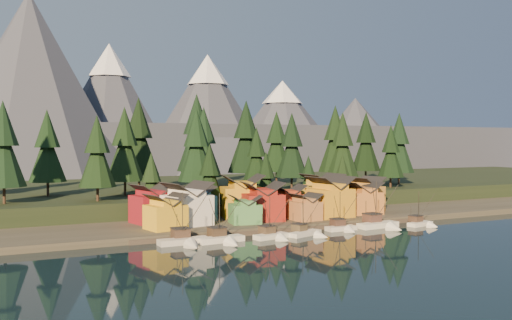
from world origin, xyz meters
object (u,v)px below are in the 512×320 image
house_front_1 (187,203)px  house_back_0 (152,202)px  house_front_0 (165,211)px  boat_2 (274,230)px  boat_3 (309,228)px  boat_1 (223,233)px  boat_5 (382,219)px  boat_4 (343,222)px  house_back_1 (199,202)px  boat_0 (186,234)px  boat_6 (423,219)px

house_front_1 → house_back_0: size_ratio=1.11×
house_front_0 → house_front_1: 7.62m
boat_2 → boat_3: 8.95m
boat_1 → house_front_1: bearing=90.5°
boat_3 → boat_5: bearing=-15.7°
boat_2 → boat_4: (20.29, 2.60, 0.04)m
boat_4 → house_front_1: house_front_1 is taller
boat_1 → house_front_1: house_front_1 is taller
boat_1 → boat_3: bearing=-6.5°
boat_4 → house_back_1: house_back_1 is taller
boat_0 → house_front_0: size_ratio=1.29×
boat_5 → house_front_0: 52.97m
house_front_0 → boat_2: bearing=-47.8°
boat_0 → house_back_1: size_ratio=1.37×
boat_3 → boat_4: boat_4 is taller
boat_1 → house_back_0: bearing=103.1°
boat_0 → house_front_0: 13.56m
house_back_0 → boat_5: bearing=-38.3°
boat_4 → boat_6: 22.56m
boat_4 → house_back_0: size_ratio=1.00×
boat_3 → house_front_0: 32.85m
boat_5 → house_front_1: bearing=153.9°
boat_2 → boat_6: bearing=-11.2°
boat_2 → boat_4: boat_2 is taller
boat_3 → boat_5: 22.32m
boat_1 → house_front_0: boat_1 is taller
boat_6 → boat_0: bearing=166.6°
boat_6 → boat_1: bearing=167.7°
boat_2 → house_front_0: house_front_0 is taller
house_back_1 → boat_4: bearing=-32.1°
house_back_1 → boat_0: bearing=-108.2°
boat_5 → house_back_1: size_ratio=1.46×
boat_2 → house_front_1: (-13.52, 18.86, 4.84)m
house_front_1 → boat_0: bearing=-122.0°
boat_5 → boat_6: (11.49, -1.98, -0.41)m
boat_0 → boat_6: boat_0 is taller
house_front_1 → boat_4: bearing=-37.5°
boat_5 → house_front_0: (-51.18, 13.23, 3.36)m
boat_0 → house_back_0: bearing=90.0°
house_back_0 → house_back_1: (12.57, 0.32, -0.51)m
house_back_0 → boat_3: bearing=-54.9°
boat_0 → boat_6: size_ratio=1.23×
boat_1 → boat_6: bearing=-5.7°
boat_3 → house_front_0: house_front_0 is taller
house_front_0 → house_front_1: (6.49, 3.82, 1.16)m
boat_3 → house_back_0: size_ratio=0.95×
boat_0 → boat_3: 28.75m
boat_4 → boat_5: bearing=-4.7°
boat_0 → boat_2: size_ratio=1.15×
house_front_0 → boat_5: bearing=-25.4°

